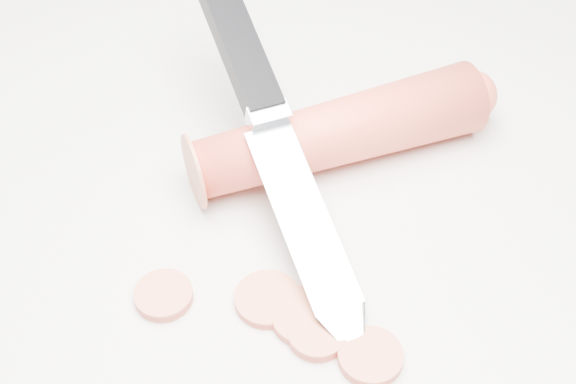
# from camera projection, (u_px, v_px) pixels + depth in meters

# --- Properties ---
(ground) EXTENTS (2.40, 2.40, 0.00)m
(ground) POSITION_uv_depth(u_px,v_px,m) (332.00, 299.00, 0.43)
(ground) COLOR silver
(ground) RESTS_ON ground
(carrot) EXTENTS (0.17, 0.13, 0.04)m
(carrot) POSITION_uv_depth(u_px,v_px,m) (338.00, 132.00, 0.48)
(carrot) COLOR red
(carrot) RESTS_ON ground
(carrot_slice_0) EXTENTS (0.04, 0.04, 0.01)m
(carrot_slice_0) POSITION_uv_depth(u_px,v_px,m) (268.00, 299.00, 0.43)
(carrot_slice_0) COLOR #CE5F3B
(carrot_slice_0) RESTS_ON ground
(carrot_slice_2) EXTENTS (0.03, 0.03, 0.01)m
(carrot_slice_2) POSITION_uv_depth(u_px,v_px,m) (317.00, 334.00, 0.41)
(carrot_slice_2) COLOR #CE5F3B
(carrot_slice_2) RESTS_ON ground
(carrot_slice_4) EXTENTS (0.03, 0.03, 0.01)m
(carrot_slice_4) POSITION_uv_depth(u_px,v_px,m) (370.00, 357.00, 0.40)
(carrot_slice_4) COLOR #CE5F3B
(carrot_slice_4) RESTS_ON ground
(carrot_slice_5) EXTENTS (0.03, 0.03, 0.01)m
(carrot_slice_5) POSITION_uv_depth(u_px,v_px,m) (164.00, 295.00, 0.43)
(carrot_slice_5) COLOR #CE5F3B
(carrot_slice_5) RESTS_ON ground
(carrot_slice_7) EXTENTS (0.04, 0.04, 0.01)m
(carrot_slice_7) POSITION_uv_depth(u_px,v_px,m) (306.00, 317.00, 0.42)
(carrot_slice_7) COLOR #CE5F3B
(carrot_slice_7) RESTS_ON ground
(kitchen_knife) EXTENTS (0.17, 0.23, 0.09)m
(kitchen_knife) POSITION_uv_depth(u_px,v_px,m) (278.00, 136.00, 0.45)
(kitchen_knife) COLOR #BABCC1
(kitchen_knife) RESTS_ON ground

